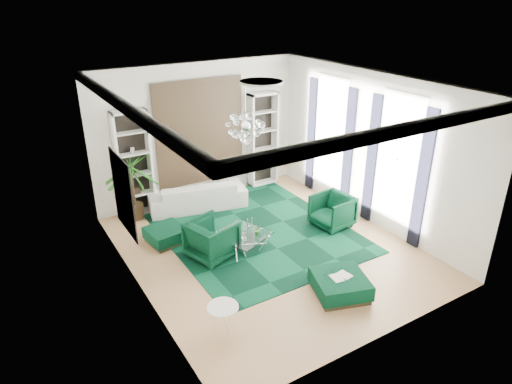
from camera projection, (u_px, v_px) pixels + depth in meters
floor at (267, 248)px, 10.59m from camera, size 6.00×7.00×0.02m
ceiling at (269, 83)px, 9.02m from camera, size 6.00×7.00×0.02m
wall_back at (199, 132)px, 12.54m from camera, size 6.00×0.02×3.80m
wall_front at (391, 243)px, 7.08m from camera, size 6.00×0.02×3.80m
wall_left at (131, 204)px, 8.37m from camera, size 0.02×7.00×3.80m
wall_right at (371, 149)px, 11.24m from camera, size 0.02×7.00×3.80m
crown_molding at (269, 88)px, 9.07m from camera, size 6.00×7.00×0.18m
ceiling_medallion at (261, 82)px, 9.27m from camera, size 0.90×0.90×0.05m
tapestry at (200, 132)px, 12.50m from camera, size 2.50×0.06×2.80m
shelving_left at (134, 164)px, 11.66m from camera, size 0.90×0.38×2.80m
shelving_right at (263, 140)px, 13.52m from camera, size 0.90×0.38×2.80m
painting at (124, 194)px, 8.88m from camera, size 0.04×1.30×1.60m
window_near at (398, 159)px, 10.53m from camera, size 0.03×1.10×2.90m
curtain_near_a at (422, 181)px, 10.01m from camera, size 0.07×0.30×3.25m
curtain_near_b at (371, 160)px, 11.23m from camera, size 0.07×0.30×3.25m
window_far at (331, 133)px, 12.40m from camera, size 0.03×1.10×2.90m
curtain_far_a at (348, 150)px, 11.88m from camera, size 0.07×0.30×3.25m
curtain_far_b at (311, 135)px, 13.09m from camera, size 0.07×0.30×3.25m
rug at (254, 230)px, 11.34m from camera, size 4.20×5.00×0.02m
sofa at (197, 195)px, 12.40m from camera, size 2.76×1.54×0.76m
armchair_left at (212, 239)px, 10.10m from camera, size 1.19×1.17×0.88m
armchair_right at (332, 211)px, 11.42m from camera, size 0.99×0.97×0.83m
coffee_table at (242, 241)px, 10.51m from camera, size 1.42×1.42×0.37m
ottoman_side at (166, 235)px, 10.77m from camera, size 0.93×0.93×0.37m
ottoman_front at (340, 285)px, 8.93m from camera, size 1.27×1.27×0.40m
book at (341, 276)px, 8.84m from camera, size 0.42×0.28×0.03m
side_table at (223, 319)px, 7.92m from camera, size 0.68×0.68×0.53m
palm at (131, 177)px, 11.52m from camera, size 1.65×1.65×2.32m
chandelier at (245, 126)px, 9.64m from camera, size 1.09×1.09×0.78m
table_plant at (257, 230)px, 10.33m from camera, size 0.16×0.13×0.26m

